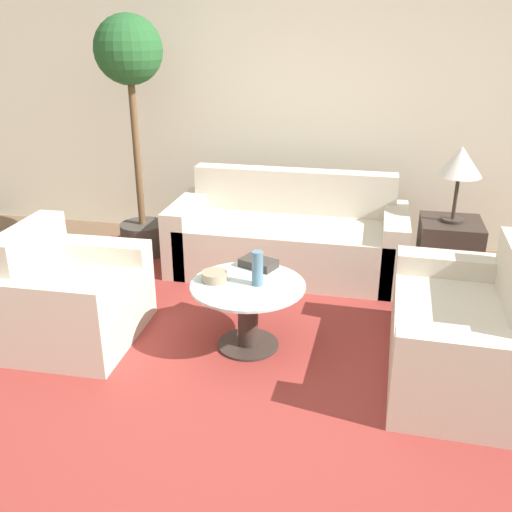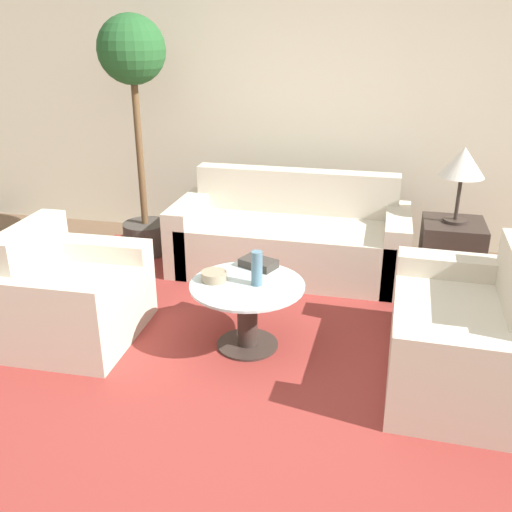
{
  "view_description": "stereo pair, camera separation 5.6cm",
  "coord_description": "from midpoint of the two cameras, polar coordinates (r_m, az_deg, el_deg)",
  "views": [
    {
      "loc": [
        0.78,
        -2.6,
        2.02
      ],
      "look_at": [
        0.04,
        0.86,
        0.55
      ],
      "focal_mm": 40.0,
      "sensor_mm": 36.0,
      "label": 1
    },
    {
      "loc": [
        0.83,
        -2.59,
        2.02
      ],
      "look_at": [
        0.04,
        0.86,
        0.55
      ],
      "focal_mm": 40.0,
      "sensor_mm": 36.0,
      "label": 2
    }
  ],
  "objects": [
    {
      "name": "table_lamp",
      "position": [
        4.69,
        19.43,
        8.73
      ],
      "size": [
        0.34,
        0.34,
        0.6
      ],
      "color": "#332823",
      "rests_on": "side_table"
    },
    {
      "name": "wall_back",
      "position": [
        5.47,
        3.65,
        14.95
      ],
      "size": [
        10.0,
        0.06,
        2.6
      ],
      "color": "beige",
      "rests_on": "ground_plane"
    },
    {
      "name": "vase",
      "position": [
        3.59,
        -0.3,
        -1.24
      ],
      "size": [
        0.07,
        0.07,
        0.23
      ],
      "color": "slate",
      "rests_on": "coffee_table"
    },
    {
      "name": "ground_plane",
      "position": [
        3.38,
        -4.27,
        -14.15
      ],
      "size": [
        14.0,
        14.0,
        0.0
      ],
      "primitive_type": "plane",
      "color": "brown"
    },
    {
      "name": "side_table",
      "position": [
        4.9,
        18.34,
        0.39
      ],
      "size": [
        0.48,
        0.48,
        0.53
      ],
      "color": "#332823",
      "rests_on": "ground_plane"
    },
    {
      "name": "armchair",
      "position": [
        4.05,
        -18.63,
        -4.22
      ],
      "size": [
        0.79,
        0.92,
        0.78
      ],
      "rotation": [
        0.0,
        0.0,
        1.6
      ],
      "color": "beige",
      "rests_on": "ground_plane"
    },
    {
      "name": "potted_plant",
      "position": [
        5.1,
        -12.61,
        15.44
      ],
      "size": [
        0.57,
        0.57,
        2.08
      ],
      "color": "#3D3833",
      "rests_on": "ground_plane"
    },
    {
      "name": "bowl",
      "position": [
        3.69,
        -4.63,
        -2.04
      ],
      "size": [
        0.17,
        0.17,
        0.06
      ],
      "color": "gray",
      "rests_on": "coffee_table"
    },
    {
      "name": "rug",
      "position": [
        3.86,
        -1.21,
        -8.91
      ],
      "size": [
        3.64,
        3.54,
        0.01
      ],
      "color": "maroon",
      "rests_on": "ground_plane"
    },
    {
      "name": "loveseat",
      "position": [
        3.64,
        20.45,
        -7.58
      ],
      "size": [
        0.83,
        1.29,
        0.8
      ],
      "rotation": [
        0.0,
        0.0,
        -1.6
      ],
      "color": "beige",
      "rests_on": "ground_plane"
    },
    {
      "name": "book_stack",
      "position": [
        3.88,
        -0.17,
        -0.72
      ],
      "size": [
        0.28,
        0.23,
        0.06
      ],
      "rotation": [
        0.0,
        0.0,
        -0.39
      ],
      "color": "#38332D",
      "rests_on": "coffee_table"
    },
    {
      "name": "sofa_main",
      "position": [
        4.93,
        2.95,
        1.8
      ],
      "size": [
        1.97,
        0.84,
        0.82
      ],
      "color": "beige",
      "rests_on": "ground_plane"
    },
    {
      "name": "coffee_table",
      "position": [
        3.72,
        -1.25,
        -5.09
      ],
      "size": [
        0.74,
        0.74,
        0.46
      ],
      "color": "#332823",
      "rests_on": "ground_plane"
    }
  ]
}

